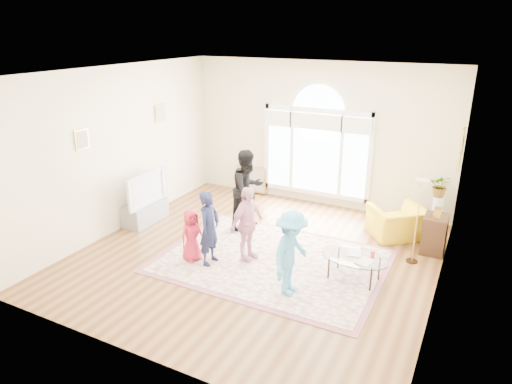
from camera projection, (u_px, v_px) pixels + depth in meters
The scene contains 18 objects.
ground at pixel (256, 256), 8.16m from camera, with size 6.00×6.00×0.00m, color #593318.
room_shell at pixel (315, 138), 9.99m from camera, with size 6.00×6.00×6.00m.
area_rug at pixel (272, 261), 7.97m from camera, with size 3.60×2.60×0.02m, color beige.
rug_border at pixel (272, 261), 7.97m from camera, with size 3.80×2.80×0.01m, color #8E515C.
tv_console at pixel (145, 212), 9.51m from camera, with size 0.45×1.00×0.42m, color gray.
television at pixel (144, 188), 9.32m from camera, with size 0.18×1.16×0.67m.
coffee_table at pixel (355, 258), 7.26m from camera, with size 1.16×0.80×0.54m.
armchair at pixel (397, 222), 8.78m from camera, with size 0.96×0.84×0.62m, color yellow.
side_cabinet at pixel (434, 234), 8.20m from camera, with size 0.40×0.50×0.70m, color black.
floor_lamp at pixel (421, 193), 7.52m from camera, with size 0.28×0.28×1.51m.
plant_pedestal at pixel (437, 213), 9.12m from camera, with size 0.20×0.20×0.70m, color white.
potted_plant at pixel (441, 186), 8.92m from camera, with size 0.41×0.36×0.46m, color #33722D.
leaning_picture at pixel (251, 192), 11.28m from camera, with size 0.80×0.05×0.62m, color tan.
child_red at pixel (192, 235), 7.84m from camera, with size 0.46×0.30×0.93m, color red.
child_navy at pixel (209, 228), 7.68m from camera, with size 0.47×0.31×1.30m, color #191D3B.
child_black at pixel (248, 190), 9.01m from camera, with size 0.79×0.61×1.62m, color black.
child_pink at pixel (247, 224), 7.80m from camera, with size 0.78×0.32×1.33m, color pink.
child_blue at pixel (291, 253), 6.79m from camera, with size 0.87×0.50×1.34m, color #50ABE2.
Camera 1 is at (3.31, -6.47, 3.87)m, focal length 32.00 mm.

